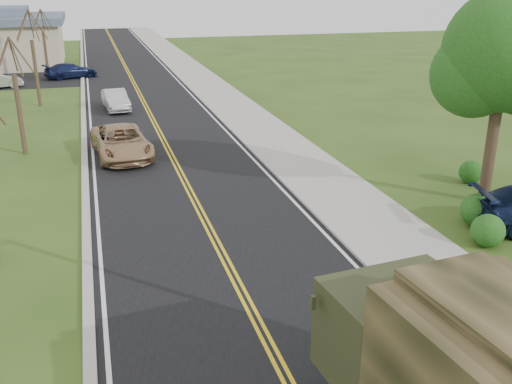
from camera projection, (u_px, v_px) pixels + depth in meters
name	position (u px, v px, depth m)	size (l,w,h in m)	color
road	(135.00, 86.00, 46.71)	(8.00, 120.00, 0.01)	black
curb_right	(186.00, 83.00, 47.78)	(0.30, 120.00, 0.12)	#9E998E
sidewalk_right	(206.00, 82.00, 48.24)	(3.20, 120.00, 0.10)	#9E998E
curb_left	(83.00, 88.00, 45.62)	(0.30, 120.00, 0.10)	#9E998E
leafy_tree	(504.00, 60.00, 20.68)	(4.83, 4.50, 8.10)	#38281C
bare_tree_b	(19.00, 105.00, 27.84)	(1.83, 2.14, 5.73)	#38281C
bare_tree_c	(35.00, 65.00, 38.52)	(2.04, 2.39, 6.42)	#38281C
bare_tree_d	(45.00, 49.00, 49.39)	(1.88, 2.20, 5.91)	#38281C
suv_champagne	(121.00, 142.00, 27.97)	(2.49, 5.39, 1.50)	tan
sedan_silver	(116.00, 100.00, 38.04)	(1.41, 4.04, 1.33)	silver
lot_car_navy	(71.00, 71.00, 50.28)	(1.85, 4.54, 1.32)	#10173A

